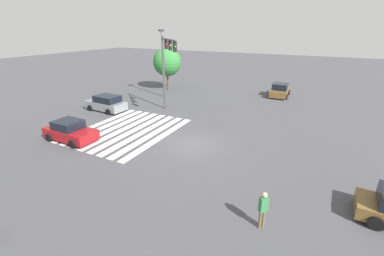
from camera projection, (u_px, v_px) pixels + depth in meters
ground_plane at (192, 144)px, 19.30m from camera, size 148.00×148.00×0.00m
crosswalk_markings at (128, 130)px, 21.93m from camera, size 9.41×7.25×0.01m
traffic_signal_mast at (167, 59)px, 24.31m from camera, size 3.76×3.76×7.43m
car_1 at (106, 103)px, 26.87m from camera, size 2.36×4.44×1.63m
car_2 at (280, 90)px, 32.47m from camera, size 4.26×2.31×1.65m
car_4 at (70, 131)px, 19.77m from camera, size 2.17×4.21×1.58m
pedestrian at (263, 208)px, 10.90m from camera, size 0.41×0.41×1.81m
street_light_pole_a at (162, 58)px, 30.69m from camera, size 0.80×0.36×7.96m
tree_corner_a at (167, 62)px, 34.98m from camera, size 3.83×3.83×5.70m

